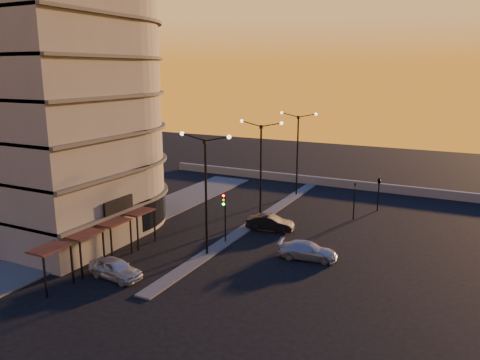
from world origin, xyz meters
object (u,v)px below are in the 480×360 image
(traffic_light_main, at_px, (224,210))
(car_wagon, at_px, (308,250))
(streetlamp_mid, at_px, (261,162))
(car_sedan, at_px, (270,223))
(car_hatchback, at_px, (115,268))

(traffic_light_main, height_order, car_wagon, traffic_light_main)
(streetlamp_mid, distance_m, traffic_light_main, 7.62)
(traffic_light_main, bearing_deg, car_wagon, -0.13)
(car_sedan, bearing_deg, car_wagon, -141.32)
(traffic_light_main, xyz_separation_m, car_sedan, (2.09, 4.66, -2.20))
(car_hatchback, height_order, car_wagon, car_hatchback)
(car_hatchback, height_order, car_sedan, car_hatchback)
(streetlamp_mid, relative_size, car_hatchback, 2.32)
(car_hatchback, bearing_deg, traffic_light_main, -14.95)
(streetlamp_mid, xyz_separation_m, car_sedan, (2.09, -2.46, -4.90))
(traffic_light_main, height_order, car_sedan, traffic_light_main)
(streetlamp_mid, relative_size, car_sedan, 2.26)
(streetlamp_mid, height_order, car_sedan, streetlamp_mid)
(car_sedan, distance_m, car_wagon, 6.92)
(traffic_light_main, bearing_deg, car_hatchback, -110.69)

